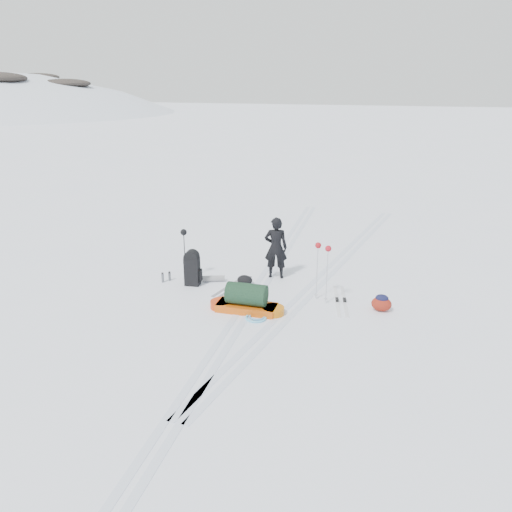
# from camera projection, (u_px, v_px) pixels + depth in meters

# --- Properties ---
(ground) EXTENTS (200.00, 200.00, 0.00)m
(ground) POSITION_uv_depth(u_px,v_px,m) (255.00, 294.00, 11.97)
(ground) COLOR white
(ground) RESTS_ON ground
(ski_tracks) EXTENTS (3.38, 17.97, 0.01)m
(ski_tracks) POSITION_uv_depth(u_px,v_px,m) (289.00, 284.00, 12.57)
(ski_tracks) COLOR silver
(ski_tracks) RESTS_ON ground
(skier) EXTENTS (0.67, 0.52, 1.62)m
(skier) POSITION_uv_depth(u_px,v_px,m) (276.00, 248.00, 12.73)
(skier) COLOR black
(skier) RESTS_ON ground
(pulk_sled) EXTENTS (1.72, 0.61, 0.65)m
(pulk_sled) POSITION_uv_depth(u_px,v_px,m) (247.00, 301.00, 11.02)
(pulk_sled) COLOR #CF500C
(pulk_sled) RESTS_ON ground
(expedition_rucksack) EXTENTS (0.90, 0.70, 0.91)m
(expedition_rucksack) POSITION_uv_depth(u_px,v_px,m) (195.00, 269.00, 12.40)
(expedition_rucksack) COLOR black
(expedition_rucksack) RESTS_ON ground
(ski_poles_black) EXTENTS (0.16, 0.17, 1.33)m
(ski_poles_black) POSITION_uv_depth(u_px,v_px,m) (184.00, 238.00, 12.58)
(ski_poles_black) COLOR black
(ski_poles_black) RESTS_ON ground
(ski_poles_silver) EXTENTS (0.40, 0.30, 1.39)m
(ski_poles_silver) POSITION_uv_depth(u_px,v_px,m) (323.00, 254.00, 11.22)
(ski_poles_silver) COLOR silver
(ski_poles_silver) RESTS_ON ground
(touring_skis_grey) EXTENTS (0.52, 1.59, 0.06)m
(touring_skis_grey) POSITION_uv_depth(u_px,v_px,m) (233.00, 286.00, 12.42)
(touring_skis_grey) COLOR gray
(touring_skis_grey) RESTS_ON ground
(touring_skis_white) EXTENTS (0.65, 1.75, 0.06)m
(touring_skis_white) POSITION_uv_depth(u_px,v_px,m) (341.00, 301.00, 11.57)
(touring_skis_white) COLOR silver
(touring_skis_white) RESTS_ON ground
(rope_coil) EXTENTS (0.54, 0.54, 0.06)m
(rope_coil) POSITION_uv_depth(u_px,v_px,m) (256.00, 317.00, 10.74)
(rope_coil) COLOR #63C9F1
(rope_coil) RESTS_ON ground
(small_daypack) EXTENTS (0.56, 0.53, 0.38)m
(small_daypack) POSITION_uv_depth(u_px,v_px,m) (382.00, 303.00, 11.05)
(small_daypack) COLOR maroon
(small_daypack) RESTS_ON ground
(thermos_pair) EXTENTS (0.19, 0.23, 0.26)m
(thermos_pair) POSITION_uv_depth(u_px,v_px,m) (166.00, 277.00, 12.69)
(thermos_pair) COLOR slate
(thermos_pair) RESTS_ON ground
(stuff_sack) EXTENTS (0.48, 0.43, 0.24)m
(stuff_sack) POSITION_uv_depth(u_px,v_px,m) (245.00, 280.00, 12.49)
(stuff_sack) COLOR black
(stuff_sack) RESTS_ON ground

